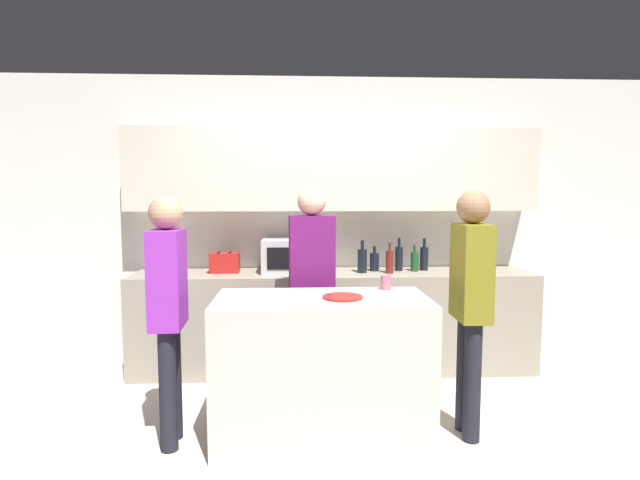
{
  "coord_description": "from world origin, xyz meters",
  "views": [
    {
      "loc": [
        -0.35,
        -3.07,
        1.61
      ],
      "look_at": [
        -0.18,
        0.35,
        1.29
      ],
      "focal_mm": 28.0,
      "sensor_mm": 36.0,
      "label": 1
    }
  ],
  "objects": [
    {
      "name": "cup_0",
      "position": [
        0.28,
        0.33,
        0.99
      ],
      "size": [
        0.07,
        0.07,
        0.1
      ],
      "color": "#B9657E",
      "rests_on": "kitchen_island"
    },
    {
      "name": "person_right",
      "position": [
        0.79,
        0.07,
        0.97
      ],
      "size": [
        0.21,
        0.34,
        1.63
      ],
      "rotation": [
        0.0,
        0.0,
        1.55
      ],
      "color": "black",
      "rests_on": "ground_plane"
    },
    {
      "name": "person_center",
      "position": [
        -0.22,
        0.69,
        0.99
      ],
      "size": [
        0.35,
        0.22,
        1.66
      ],
      "rotation": [
        0.0,
        0.0,
        -3.07
      ],
      "color": "black",
      "rests_on": "ground_plane"
    },
    {
      "name": "back_counter",
      "position": [
        0.0,
        1.39,
        0.45
      ],
      "size": [
        3.6,
        0.62,
        0.9
      ],
      "color": "gray",
      "rests_on": "ground_plane"
    },
    {
      "name": "bottle_1",
      "position": [
        0.38,
        1.46,
        0.98
      ],
      "size": [
        0.09,
        0.09,
        0.23
      ],
      "color": "black",
      "rests_on": "back_counter"
    },
    {
      "name": "microwave",
      "position": [
        -0.39,
        1.43,
        1.05
      ],
      "size": [
        0.52,
        0.39,
        0.3
      ],
      "color": "#B7BABC",
      "rests_on": "back_counter"
    },
    {
      "name": "bottle_4",
      "position": [
        0.75,
        1.42,
        0.99
      ],
      "size": [
        0.07,
        0.07,
        0.24
      ],
      "color": "#194723",
      "rests_on": "back_counter"
    },
    {
      "name": "bottle_2",
      "position": [
        0.49,
        1.31,
        1.0
      ],
      "size": [
        0.07,
        0.07,
        0.28
      ],
      "color": "maroon",
      "rests_on": "back_counter"
    },
    {
      "name": "kitchen_island",
      "position": [
        -0.18,
        0.1,
        0.47
      ],
      "size": [
        1.38,
        0.68,
        0.94
      ],
      "color": "beige",
      "rests_on": "ground_plane"
    },
    {
      "name": "bottle_5",
      "position": [
        0.85,
        1.47,
        1.01
      ],
      "size": [
        0.08,
        0.08,
        0.3
      ],
      "color": "black",
      "rests_on": "back_counter"
    },
    {
      "name": "potted_plant",
      "position": [
        1.29,
        1.43,
        1.09
      ],
      "size": [
        0.14,
        0.14,
        0.4
      ],
      "color": "silver",
      "rests_on": "back_counter"
    },
    {
      "name": "bottle_3",
      "position": [
        0.61,
        1.45,
        1.01
      ],
      "size": [
        0.07,
        0.07,
        0.31
      ],
      "color": "black",
      "rests_on": "back_counter"
    },
    {
      "name": "person_left",
      "position": [
        -1.15,
        0.05,
        0.94
      ],
      "size": [
        0.21,
        0.35,
        1.6
      ],
      "rotation": [
        0.0,
        0.0,
        -1.52
      ],
      "color": "black",
      "rests_on": "ground_plane"
    },
    {
      "name": "back_wall",
      "position": [
        0.0,
        1.66,
        1.54
      ],
      "size": [
        6.4,
        0.4,
        2.7
      ],
      "color": "silver",
      "rests_on": "ground_plane"
    },
    {
      "name": "bottle_0",
      "position": [
        0.25,
        1.36,
        1.01
      ],
      "size": [
        0.08,
        0.08,
        0.29
      ],
      "color": "black",
      "rests_on": "back_counter"
    },
    {
      "name": "ground_plane",
      "position": [
        0.0,
        0.0,
        0.0
      ],
      "size": [
        14.0,
        14.0,
        0.0
      ],
      "primitive_type": "plane",
      "color": "beige"
    },
    {
      "name": "toaster",
      "position": [
        -0.99,
        1.43,
        0.99
      ],
      "size": [
        0.26,
        0.16,
        0.18
      ],
      "color": "#B21E19",
      "rests_on": "back_counter"
    },
    {
      "name": "plate_on_island",
      "position": [
        -0.05,
        0.06,
        0.95
      ],
      "size": [
        0.26,
        0.26,
        0.01
      ],
      "color": "red",
      "rests_on": "kitchen_island"
    }
  ]
}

